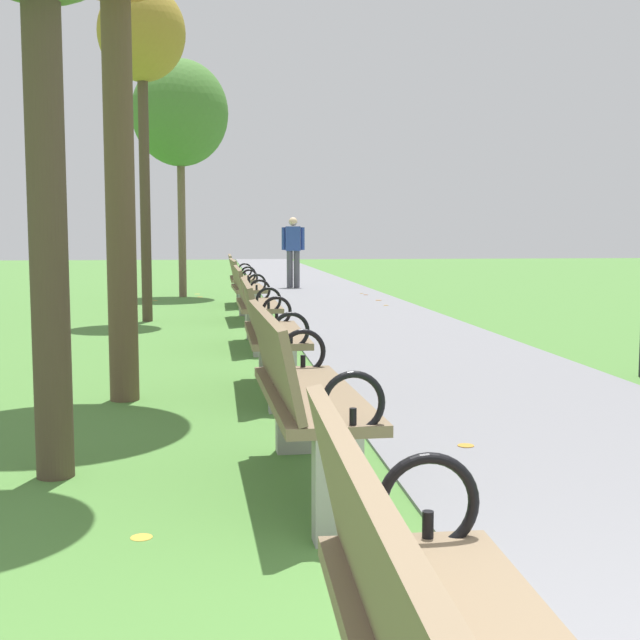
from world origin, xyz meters
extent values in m
cube|color=slate|center=(1.29, 18.00, 0.01)|extent=(2.58, 44.00, 0.02)
cube|color=#7A664C|center=(-0.64, 0.06, 0.70)|extent=(0.15, 1.60, 0.40)
torus|color=black|center=(-0.38, 0.82, 0.59)|extent=(0.27, 0.03, 0.27)
cylinder|color=black|center=(-0.38, 0.82, 0.51)|extent=(0.03, 0.03, 0.12)
cube|color=#7A664C|center=(-0.45, 2.87, 0.47)|extent=(0.49, 1.61, 0.05)
cube|color=#7A664C|center=(-0.64, 2.86, 0.70)|extent=(0.18, 1.60, 0.40)
cube|color=#99968E|center=(-0.43, 2.13, 0.23)|extent=(0.20, 0.13, 0.45)
cube|color=#99968E|center=(-0.47, 3.61, 0.23)|extent=(0.20, 0.13, 0.45)
torus|color=black|center=(-0.36, 2.11, 0.59)|extent=(0.27, 0.04, 0.27)
cylinder|color=black|center=(-0.36, 2.11, 0.51)|extent=(0.03, 0.03, 0.12)
torus|color=black|center=(-0.42, 3.63, 0.59)|extent=(0.27, 0.04, 0.27)
cylinder|color=black|center=(-0.42, 3.63, 0.51)|extent=(0.03, 0.03, 0.12)
cube|color=#7A664C|center=(-0.45, 5.47, 0.47)|extent=(0.45, 1.60, 0.05)
cube|color=#7A664C|center=(-0.64, 5.47, 0.70)|extent=(0.13, 1.60, 0.40)
cube|color=#99968E|center=(-0.45, 4.73, 0.23)|extent=(0.20, 0.12, 0.45)
cube|color=#99968E|center=(-0.45, 6.21, 0.23)|extent=(0.20, 0.12, 0.45)
torus|color=black|center=(-0.39, 4.71, 0.59)|extent=(0.27, 0.03, 0.27)
cylinder|color=black|center=(-0.39, 4.71, 0.51)|extent=(0.03, 0.03, 0.12)
torus|color=black|center=(-0.39, 6.23, 0.59)|extent=(0.27, 0.03, 0.27)
cylinder|color=black|center=(-0.39, 6.23, 0.51)|extent=(0.03, 0.03, 0.12)
cube|color=#7A664C|center=(-0.45, 8.25, 0.47)|extent=(0.46, 1.60, 0.05)
cube|color=#7A664C|center=(-0.64, 8.25, 0.70)|extent=(0.14, 1.60, 0.40)
cube|color=#99968E|center=(-0.44, 7.51, 0.23)|extent=(0.20, 0.12, 0.45)
cube|color=#99968E|center=(-0.46, 8.99, 0.23)|extent=(0.20, 0.12, 0.45)
torus|color=black|center=(-0.38, 7.49, 0.59)|extent=(0.27, 0.03, 0.27)
cylinder|color=black|center=(-0.38, 7.49, 0.51)|extent=(0.03, 0.03, 0.12)
torus|color=black|center=(-0.40, 9.01, 0.59)|extent=(0.27, 0.03, 0.27)
cylinder|color=black|center=(-0.40, 9.01, 0.51)|extent=(0.03, 0.03, 0.12)
cube|color=#7A664C|center=(-0.45, 11.16, 0.47)|extent=(0.48, 1.61, 0.05)
cube|color=#7A664C|center=(-0.64, 11.15, 0.70)|extent=(0.17, 1.60, 0.40)
cube|color=#99968E|center=(-0.43, 10.42, 0.23)|extent=(0.20, 0.13, 0.45)
cube|color=#99968E|center=(-0.47, 11.90, 0.23)|extent=(0.20, 0.13, 0.45)
torus|color=black|center=(-0.37, 10.40, 0.59)|extent=(0.27, 0.04, 0.27)
cylinder|color=black|center=(-0.37, 10.40, 0.51)|extent=(0.03, 0.03, 0.12)
torus|color=black|center=(-0.41, 11.92, 0.59)|extent=(0.27, 0.04, 0.27)
cylinder|color=black|center=(-0.41, 11.92, 0.51)|extent=(0.03, 0.03, 0.12)
cube|color=#7A664C|center=(-0.45, 13.78, 0.47)|extent=(0.44, 1.60, 0.05)
cube|color=#7A664C|center=(-0.64, 13.78, 0.70)|extent=(0.13, 1.60, 0.40)
cube|color=#99968E|center=(-0.45, 13.04, 0.23)|extent=(0.20, 0.12, 0.45)
cube|color=#99968E|center=(-0.45, 14.52, 0.23)|extent=(0.20, 0.12, 0.45)
torus|color=black|center=(-0.39, 13.02, 0.59)|extent=(0.27, 0.03, 0.27)
cylinder|color=black|center=(-0.39, 13.02, 0.51)|extent=(0.03, 0.03, 0.12)
torus|color=black|center=(-0.39, 14.54, 0.59)|extent=(0.27, 0.03, 0.27)
cylinder|color=black|center=(-0.39, 14.54, 0.51)|extent=(0.03, 0.03, 0.12)
cylinder|color=#4C3D2D|center=(-1.77, 3.26, 1.32)|extent=(0.20, 0.20, 2.64)
cylinder|color=brown|center=(-1.62, 5.32, 1.67)|extent=(0.22, 0.22, 3.33)
cylinder|color=#4C3D2D|center=(-1.92, 11.25, 1.83)|extent=(0.15, 0.15, 3.66)
ellipsoid|color=olive|center=(-1.92, 11.25, 4.09)|extent=(1.23, 1.23, 1.35)
cylinder|color=brown|center=(-1.59, 16.00, 1.49)|extent=(0.15, 0.15, 2.97)
ellipsoid|color=#477A33|center=(-1.59, 16.00, 3.64)|extent=(1.90, 1.90, 2.09)
cylinder|color=#4C4C56|center=(0.93, 18.28, 0.45)|extent=(0.14, 0.14, 0.85)
cylinder|color=#4C4C56|center=(0.77, 18.30, 0.45)|extent=(0.14, 0.14, 0.85)
cube|color=#2D4799|center=(0.85, 18.29, 1.15)|extent=(0.36, 0.26, 0.56)
sphere|color=beige|center=(0.85, 18.29, 1.54)|extent=(0.20, 0.20, 0.20)
cylinder|color=#2D4799|center=(1.06, 18.27, 1.15)|extent=(0.09, 0.09, 0.52)
cylinder|color=#2D4799|center=(0.63, 18.32, 1.15)|extent=(0.09, 0.09, 0.52)
cylinder|color=#BC842D|center=(2.09, 16.19, 0.02)|extent=(0.10, 0.10, 0.00)
cylinder|color=#BC842D|center=(-2.08, 15.10, 0.00)|extent=(0.13, 0.13, 0.00)
cylinder|color=#AD6B23|center=(-1.25, 15.91, 0.00)|extent=(0.12, 0.12, 0.00)
cylinder|color=#BC842D|center=(0.55, 3.55, 0.02)|extent=(0.11, 0.11, 0.00)
cylinder|color=brown|center=(-2.09, 10.34, 0.00)|extent=(0.15, 0.15, 0.00)
cylinder|color=#93511E|center=(2.11, 15.80, 0.02)|extent=(0.13, 0.13, 0.00)
cylinder|color=gold|center=(-1.33, 16.73, 0.00)|extent=(0.15, 0.15, 0.00)
cylinder|color=#AD6B23|center=(2.10, 14.37, 0.02)|extent=(0.16, 0.16, 0.00)
cylinder|color=#93511E|center=(0.22, 9.56, 0.02)|extent=(0.08, 0.08, 0.00)
cylinder|color=#93511E|center=(-0.18, 10.19, 0.00)|extent=(0.15, 0.15, 0.00)
cylinder|color=#BC842D|center=(2.02, 13.27, 0.02)|extent=(0.12, 0.12, 0.00)
cylinder|color=gold|center=(-1.24, 2.29, 0.00)|extent=(0.11, 0.11, 0.00)
camera|label=1|loc=(-0.91, -1.25, 1.28)|focal=47.67mm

